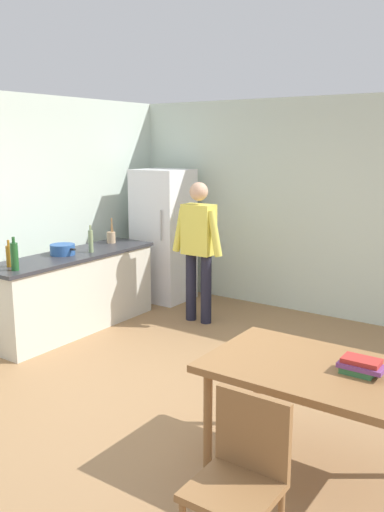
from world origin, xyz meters
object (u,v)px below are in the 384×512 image
Objects in this scene: refrigerator at (164,235)px; book_stack at (360,366)px; dining_table at (316,378)px; utensil_jar at (111,237)px; bottle_wine_green at (14,256)px; bottle_oil_amber at (9,256)px; cooking_pot at (63,249)px; person at (198,243)px; chair at (241,471)px; bottle_vinegar_tall at (91,241)px.

refrigerator is 4.44m from book_stack.
utensil_jar reaches higher than dining_table.
refrigerator is 4.27m from dining_table.
bottle_wine_green is (0.04, -2.49, 0.15)m from refrigerator.
dining_table is at bearing -4.69° from bottle_oil_amber.
cooking_pot is at bearing -86.97° from utensil_jar.
refrigerator is 6.43× the size of bottle_oil_amber.
dining_table is 4.37× the size of utensil_jar.
refrigerator is 2.49m from bottle_wine_green.
refrigerator is 5.29× the size of bottle_wine_green.
utensil_jar is at bearing 93.03° from cooking_pot.
person reaches higher than utensil_jar.
dining_table is (2.35, -2.15, -0.31)m from person.
cooking_pot is (-3.45, 1.98, 0.43)m from chair.
book_stack is (3.54, -1.24, -0.24)m from bottle_vinegar_tall.
refrigerator is at bearing 132.93° from chair.
person is 1.27m from bottle_vinegar_tall.
chair is at bearing -52.97° from person.
refrigerator is 1.10m from person.
cooking_pot is 0.34m from bottle_vinegar_tall.
bottle_vinegar_tall is (0.16, 1.01, 0.02)m from bottle_oil_amber.
bottle_oil_amber is 1.02m from bottle_vinegar_tall.
utensil_jar is 0.94× the size of bottle_wine_green.
person is at bearing -30.23° from refrigerator.
chair is at bearing -29.85° from cooking_pot.
bottle_oil_amber is at bearing 176.41° from book_stack.
refrigerator is 4.50× the size of cooking_pot.
utensil_jar is at bearing 98.28° from bottle_wine_green.
utensil_jar is 1.59m from bottle_oil_amber.
utensil_jar is at bearing 151.91° from dining_table.
utensil_jar is at bearing -166.35° from person.
bottle_wine_green is at bearing -81.72° from utensil_jar.
person is 1.87× the size of chair.
refrigerator reaches higher than book_stack.
person is 4.25× the size of cooking_pot.
chair is 4.02m from bottle_vinegar_tall.
bottle_vinegar_tall is at bearing 158.51° from dining_table.
refrigerator reaches higher than bottle_vinegar_tall.
bottle_wine_green reaches higher than book_stack.
utensil_jar is 4.18m from book_stack.
dining_table is at bearing -21.49° from bottle_vinegar_tall.
bottle_vinegar_tall is at bearing -137.48° from person.
person reaches higher than bottle_vinegar_tall.
bottle_wine_green is at bearing -115.11° from person.
person is 6.07× the size of bottle_oil_amber.
refrigerator is 1.41m from bottle_vinegar_tall.
bottle_vinegar_tall is at bearing 146.39° from chair.
person is 3.20m from dining_table.
bottle_wine_green is (0.20, -0.80, 0.09)m from cooking_pot.
bottle_wine_green is at bearing 176.31° from dining_table.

